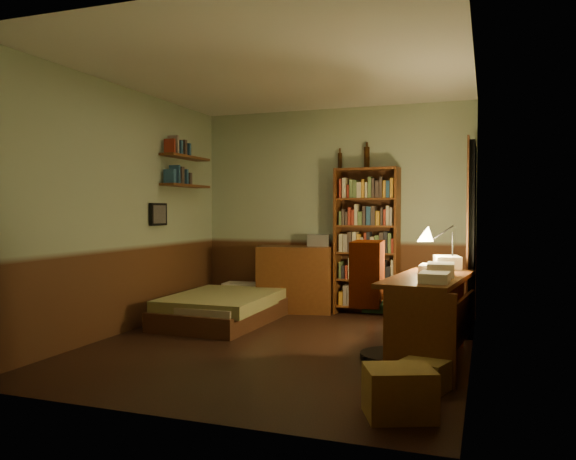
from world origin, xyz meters
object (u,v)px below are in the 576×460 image
(dresser, at_px, (295,279))
(bookshelf, at_px, (367,242))
(office_chair, at_px, (390,297))
(cardboard_box_b, at_px, (425,375))
(cardboard_box_a, at_px, (399,392))
(desk, at_px, (428,319))
(mini_stereo, at_px, (319,240))
(bed, at_px, (229,296))
(desk_lamp, at_px, (453,242))

(dresser, xyz_separation_m, bookshelf, (0.91, 0.08, 0.49))
(dresser, distance_m, office_chair, 2.46)
(dresser, relative_size, cardboard_box_b, 3.06)
(bookshelf, bearing_deg, cardboard_box_a, -70.49)
(desk, xyz_separation_m, cardboard_box_a, (-0.04, -1.37, -0.21))
(desk, bearing_deg, mini_stereo, 134.78)
(bookshelf, bearing_deg, bed, -144.39)
(dresser, bearing_deg, mini_stereo, 13.97)
(dresser, height_order, desk_lamp, desk_lamp)
(dresser, distance_m, cardboard_box_a, 3.74)
(dresser, height_order, cardboard_box_b, dresser)
(dresser, relative_size, desk_lamp, 1.85)
(cardboard_box_a, distance_m, cardboard_box_b, 0.61)
(dresser, distance_m, desk, 2.65)
(bookshelf, bearing_deg, cardboard_box_b, -65.62)
(desk, distance_m, desk_lamp, 0.94)
(bed, relative_size, cardboard_box_b, 6.19)
(bed, bearing_deg, desk_lamp, -7.07)
(bed, distance_m, cardboard_box_a, 3.42)
(bed, distance_m, dresser, 0.98)
(mini_stereo, xyz_separation_m, cardboard_box_b, (1.63, -2.80, -0.80))
(bookshelf, height_order, cardboard_box_a, bookshelf)
(cardboard_box_a, relative_size, cardboard_box_b, 1.35)
(bookshelf, xyz_separation_m, desk_lamp, (1.10, -1.30, 0.08))
(bookshelf, relative_size, desk_lamp, 3.57)
(mini_stereo, relative_size, cardboard_box_b, 0.91)
(desk_lamp, bearing_deg, cardboard_box_b, -79.87)
(desk_lamp, xyz_separation_m, cardboard_box_b, (-0.10, -1.46, -0.88))
(bookshelf, height_order, desk, bookshelf)
(office_chair, bearing_deg, cardboard_box_a, -83.19)
(dresser, bearing_deg, bookshelf, -5.20)
(mini_stereo, bearing_deg, cardboard_box_b, -71.19)
(mini_stereo, bearing_deg, desk, -63.54)
(cardboard_box_b, bearing_deg, bed, 142.60)
(bed, height_order, cardboard_box_b, bed)
(cardboard_box_b, bearing_deg, desk_lamp, 86.04)
(dresser, height_order, office_chair, office_chair)
(office_chair, xyz_separation_m, cardboard_box_b, (0.37, -0.74, -0.43))
(mini_stereo, distance_m, desk_lamp, 2.19)
(desk_lamp, relative_size, cardboard_box_a, 1.22)
(office_chair, bearing_deg, desk, 1.07)
(mini_stereo, distance_m, bookshelf, 0.63)
(bed, distance_m, bookshelf, 1.82)
(cardboard_box_a, bearing_deg, bed, 133.60)
(bed, height_order, desk_lamp, desk_lamp)
(dresser, xyz_separation_m, desk, (1.84, -1.90, -0.05))
(desk, relative_size, office_chair, 1.26)
(mini_stereo, xyz_separation_m, cardboard_box_a, (1.53, -3.40, -0.76))
(office_chair, height_order, cardboard_box_b, office_chair)
(mini_stereo, xyz_separation_m, office_chair, (1.25, -2.05, -0.37))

